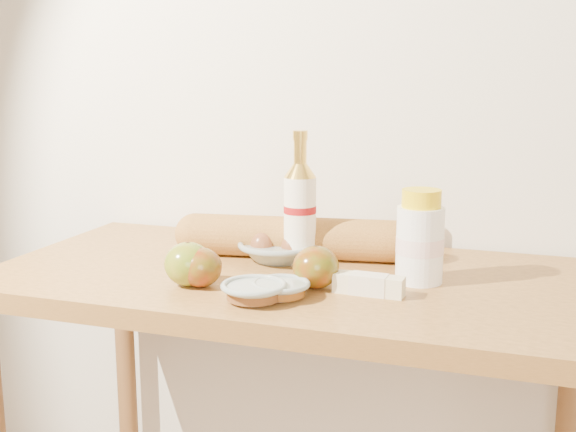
{
  "coord_description": "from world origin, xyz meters",
  "views": [
    {
      "loc": [
        0.43,
        -0.14,
        1.3
      ],
      "look_at": [
        0.0,
        1.15,
        1.02
      ],
      "focal_mm": 45.0,
      "sensor_mm": 36.0,
      "label": 1
    }
  ],
  "objects_px": {
    "bourbon_bottle": "(300,210)",
    "cream_bottle": "(420,240)",
    "table": "(293,330)",
    "baguette": "(296,238)",
    "egg_bowl": "(280,248)"
  },
  "relations": [
    {
      "from": "bourbon_bottle",
      "to": "egg_bowl",
      "type": "distance_m",
      "value": 0.1
    },
    {
      "from": "baguette",
      "to": "bourbon_bottle",
      "type": "bearing_deg",
      "value": -68.48
    },
    {
      "from": "bourbon_bottle",
      "to": "baguette",
      "type": "xyz_separation_m",
      "value": [
        -0.02,
        0.03,
        -0.07
      ]
    },
    {
      "from": "bourbon_bottle",
      "to": "cream_bottle",
      "type": "height_order",
      "value": "bourbon_bottle"
    },
    {
      "from": "cream_bottle",
      "to": "egg_bowl",
      "type": "xyz_separation_m",
      "value": [
        -0.3,
        0.07,
        -0.06
      ]
    },
    {
      "from": "egg_bowl",
      "to": "baguette",
      "type": "relative_size",
      "value": 0.35
    },
    {
      "from": "bourbon_bottle",
      "to": "egg_bowl",
      "type": "bearing_deg",
      "value": 175.3
    },
    {
      "from": "cream_bottle",
      "to": "egg_bowl",
      "type": "bearing_deg",
      "value": 147.01
    },
    {
      "from": "table",
      "to": "baguette",
      "type": "bearing_deg",
      "value": 104.84
    },
    {
      "from": "bourbon_bottle",
      "to": "cream_bottle",
      "type": "bearing_deg",
      "value": -6.95
    },
    {
      "from": "cream_bottle",
      "to": "baguette",
      "type": "relative_size",
      "value": 0.33
    },
    {
      "from": "table",
      "to": "cream_bottle",
      "type": "distance_m",
      "value": 0.32
    },
    {
      "from": "bourbon_bottle",
      "to": "egg_bowl",
      "type": "xyz_separation_m",
      "value": [
        -0.05,
        0.01,
        -0.09
      ]
    },
    {
      "from": "cream_bottle",
      "to": "baguette",
      "type": "xyz_separation_m",
      "value": [
        -0.28,
        0.09,
        -0.04
      ]
    },
    {
      "from": "baguette",
      "to": "table",
      "type": "bearing_deg",
      "value": -83.84
    }
  ]
}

